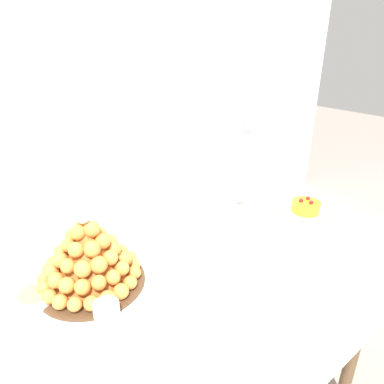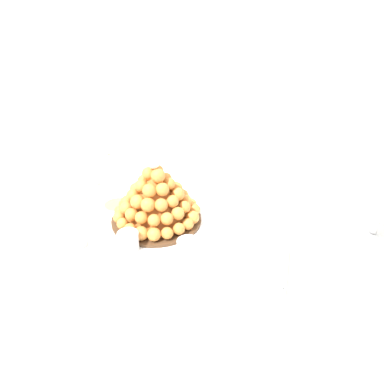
{
  "view_description": "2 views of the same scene",
  "coord_description": "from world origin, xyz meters",
  "px_view_note": "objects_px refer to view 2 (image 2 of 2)",
  "views": [
    {
      "loc": [
        -0.42,
        -0.69,
        1.34
      ],
      "look_at": [
        0.11,
        -0.04,
        0.96
      ],
      "focal_mm": 32.97,
      "sensor_mm": 36.0,
      "label": 1
    },
    {
      "loc": [
        0.16,
        -0.93,
        1.45
      ],
      "look_at": [
        -0.07,
        0.03,
        0.87
      ],
      "focal_mm": 38.47,
      "sensor_mm": 36.0,
      "label": 2
    }
  ],
  "objects_px": {
    "creme_brulee_ramekin": "(117,208)",
    "dessert_cup_mid_left": "(128,242)",
    "dessert_cup_left": "(75,236)",
    "croquembouche": "(156,197)",
    "dessert_cup_mid_right": "(254,259)",
    "serving_tray": "(173,229)",
    "dessert_cup_centre": "(188,251)",
    "wine_glass": "(108,144)"
  },
  "relations": [
    {
      "from": "dessert_cup_mid_left",
      "to": "dessert_cup_centre",
      "type": "relative_size",
      "value": 0.96
    },
    {
      "from": "croquembouche",
      "to": "dessert_cup_mid_left",
      "type": "distance_m",
      "value": 0.16
    },
    {
      "from": "croquembouche",
      "to": "wine_glass",
      "type": "distance_m",
      "value": 0.34
    },
    {
      "from": "serving_tray",
      "to": "dessert_cup_left",
      "type": "relative_size",
      "value": 11.16
    },
    {
      "from": "creme_brulee_ramekin",
      "to": "dessert_cup_left",
      "type": "bearing_deg",
      "value": -104.55
    },
    {
      "from": "dessert_cup_left",
      "to": "dessert_cup_mid_left",
      "type": "height_order",
      "value": "dessert_cup_left"
    },
    {
      "from": "dessert_cup_mid_left",
      "to": "dessert_cup_mid_right",
      "type": "height_order",
      "value": "dessert_cup_mid_right"
    },
    {
      "from": "dessert_cup_left",
      "to": "wine_glass",
      "type": "relative_size",
      "value": 0.34
    },
    {
      "from": "serving_tray",
      "to": "croquembouche",
      "type": "height_order",
      "value": "croquembouche"
    },
    {
      "from": "dessert_cup_mid_left",
      "to": "wine_glass",
      "type": "height_order",
      "value": "wine_glass"
    },
    {
      "from": "dessert_cup_centre",
      "to": "wine_glass",
      "type": "height_order",
      "value": "wine_glass"
    },
    {
      "from": "dessert_cup_centre",
      "to": "creme_brulee_ramekin",
      "type": "relative_size",
      "value": 0.7
    },
    {
      "from": "serving_tray",
      "to": "dessert_cup_mid_right",
      "type": "bearing_deg",
      "value": -25.84
    },
    {
      "from": "serving_tray",
      "to": "dessert_cup_centre",
      "type": "height_order",
      "value": "dessert_cup_centre"
    },
    {
      "from": "dessert_cup_mid_left",
      "to": "creme_brulee_ramekin",
      "type": "height_order",
      "value": "dessert_cup_mid_left"
    },
    {
      "from": "croquembouche",
      "to": "creme_brulee_ramekin",
      "type": "bearing_deg",
      "value": 174.03
    },
    {
      "from": "croquembouche",
      "to": "dessert_cup_mid_right",
      "type": "relative_size",
      "value": 4.52
    },
    {
      "from": "creme_brulee_ramekin",
      "to": "dessert_cup_mid_left",
      "type": "bearing_deg",
      "value": -58.33
    },
    {
      "from": "dessert_cup_mid_right",
      "to": "wine_glass",
      "type": "bearing_deg",
      "value": 144.96
    },
    {
      "from": "croquembouche",
      "to": "dessert_cup_left",
      "type": "bearing_deg",
      "value": -137.32
    },
    {
      "from": "dessert_cup_mid_left",
      "to": "wine_glass",
      "type": "xyz_separation_m",
      "value": [
        -0.22,
        0.38,
        0.09
      ]
    },
    {
      "from": "croquembouche",
      "to": "dessert_cup_centre",
      "type": "bearing_deg",
      "value": -48.67
    },
    {
      "from": "croquembouche",
      "to": "dessert_cup_left",
      "type": "xyz_separation_m",
      "value": [
        -0.17,
        -0.16,
        -0.05
      ]
    },
    {
      "from": "dessert_cup_mid_right",
      "to": "wine_glass",
      "type": "distance_m",
      "value": 0.66
    },
    {
      "from": "serving_tray",
      "to": "dessert_cup_centre",
      "type": "bearing_deg",
      "value": -58.04
    },
    {
      "from": "dessert_cup_left",
      "to": "creme_brulee_ramekin",
      "type": "height_order",
      "value": "dessert_cup_left"
    },
    {
      "from": "croquembouche",
      "to": "wine_glass",
      "type": "bearing_deg",
      "value": 136.34
    },
    {
      "from": "dessert_cup_mid_right",
      "to": "wine_glass",
      "type": "height_order",
      "value": "wine_glass"
    },
    {
      "from": "serving_tray",
      "to": "wine_glass",
      "type": "relative_size",
      "value": 3.84
    },
    {
      "from": "dessert_cup_centre",
      "to": "dessert_cup_mid_right",
      "type": "xyz_separation_m",
      "value": [
        0.16,
        0.0,
        0.0
      ]
    },
    {
      "from": "dessert_cup_left",
      "to": "creme_brulee_ramekin",
      "type": "xyz_separation_m",
      "value": [
        0.05,
        0.17,
        -0.01
      ]
    },
    {
      "from": "creme_brulee_ramekin",
      "to": "wine_glass",
      "type": "relative_size",
      "value": 0.5
    },
    {
      "from": "croquembouche",
      "to": "dessert_cup_centre",
      "type": "relative_size",
      "value": 4.48
    },
    {
      "from": "dessert_cup_mid_right",
      "to": "dessert_cup_centre",
      "type": "bearing_deg",
      "value": -178.28
    },
    {
      "from": "dessert_cup_centre",
      "to": "creme_brulee_ramekin",
      "type": "distance_m",
      "value": 0.31
    },
    {
      "from": "serving_tray",
      "to": "dessert_cup_centre",
      "type": "distance_m",
      "value": 0.14
    },
    {
      "from": "dessert_cup_left",
      "to": "creme_brulee_ramekin",
      "type": "relative_size",
      "value": 0.69
    },
    {
      "from": "wine_glass",
      "to": "dessert_cup_mid_left",
      "type": "bearing_deg",
      "value": -60.48
    },
    {
      "from": "dessert_cup_mid_left",
      "to": "creme_brulee_ramekin",
      "type": "xyz_separation_m",
      "value": [
        -0.1,
        0.16,
        -0.01
      ]
    },
    {
      "from": "dessert_cup_mid_left",
      "to": "dessert_cup_centre",
      "type": "bearing_deg",
      "value": -1.05
    },
    {
      "from": "creme_brulee_ramekin",
      "to": "dessert_cup_mid_right",
      "type": "bearing_deg",
      "value": -20.42
    },
    {
      "from": "dessert_cup_mid_left",
      "to": "dessert_cup_left",
      "type": "bearing_deg",
      "value": -174.25
    }
  ]
}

